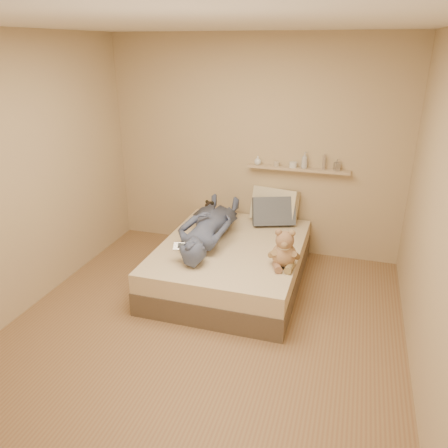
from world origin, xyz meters
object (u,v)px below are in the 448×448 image
(teddy_bear, at_px, (284,251))
(dark_plush, at_px, (210,212))
(game_console, at_px, (183,247))
(wall_shelf, at_px, (298,169))
(pillow_cream, at_px, (275,205))
(pillow_grey, at_px, (274,211))
(bed, at_px, (231,263))
(person, at_px, (209,225))

(teddy_bear, relative_size, dark_plush, 1.47)
(game_console, bearing_deg, teddy_bear, 11.64)
(teddy_bear, distance_m, wall_shelf, 1.34)
(pillow_cream, relative_size, pillow_grey, 1.10)
(dark_plush, bearing_deg, teddy_bear, -40.43)
(teddy_bear, bearing_deg, bed, 151.45)
(game_console, bearing_deg, dark_plush, 94.86)
(game_console, relative_size, pillow_grey, 0.41)
(pillow_cream, bearing_deg, bed, -110.19)
(person, relative_size, wall_shelf, 1.24)
(bed, height_order, dark_plush, dark_plush)
(game_console, xyz_separation_m, pillow_cream, (0.65, 1.37, 0.03))
(person, bearing_deg, pillow_cream, -130.27)
(bed, bearing_deg, pillow_grey, 64.96)
(pillow_grey, bearing_deg, person, -132.96)
(game_console, height_order, pillow_cream, pillow_cream)
(teddy_bear, height_order, pillow_grey, teddy_bear)
(game_console, distance_m, dark_plush, 1.11)
(bed, xyz_separation_m, teddy_bear, (0.63, -0.34, 0.39))
(bed, distance_m, wall_shelf, 1.38)
(pillow_grey, bearing_deg, pillow_cream, 97.00)
(game_console, distance_m, pillow_cream, 1.51)
(bed, relative_size, pillow_grey, 3.80)
(teddy_bear, relative_size, person, 0.27)
(dark_plush, bearing_deg, game_console, -85.14)
(game_console, height_order, pillow_grey, pillow_grey)
(teddy_bear, xyz_separation_m, pillow_grey, (-0.30, 1.03, 0.01))
(bed, distance_m, pillow_grey, 0.86)
(teddy_bear, xyz_separation_m, wall_shelf, (-0.08, 1.25, 0.49))
(person, bearing_deg, pillow_grey, -136.61)
(wall_shelf, bearing_deg, bed, -121.18)
(pillow_cream, relative_size, person, 0.37)
(dark_plush, relative_size, person, 0.18)
(wall_shelf, bearing_deg, person, -133.79)
(person, distance_m, wall_shelf, 1.29)
(bed, xyz_separation_m, pillow_cream, (0.31, 0.83, 0.43))
(game_console, height_order, dark_plush, dark_plush)
(bed, distance_m, teddy_bear, 0.81)
(bed, relative_size, teddy_bear, 4.77)
(bed, height_order, game_console, game_console)
(dark_plush, xyz_separation_m, pillow_cream, (0.74, 0.27, 0.08))
(teddy_bear, xyz_separation_m, pillow_cream, (-0.32, 1.17, 0.04))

